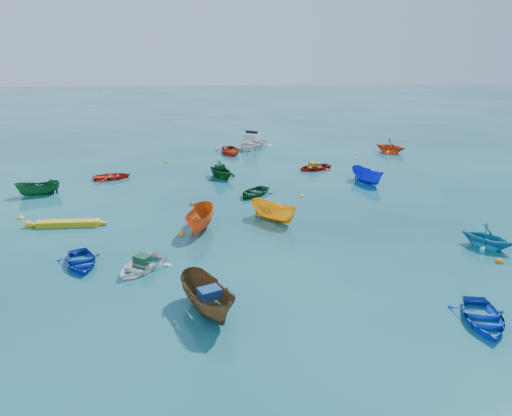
{
  "coord_description": "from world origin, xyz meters",
  "views": [
    {
      "loc": [
        -1.6,
        -21.42,
        9.66
      ],
      "look_at": [
        0.0,
        5.0,
        0.4
      ],
      "focal_mm": 35.0,
      "sensor_mm": 36.0,
      "label": 1
    }
  ],
  "objects": [
    {
      "name": "buoy_or_d",
      "position": [
        8.94,
        12.99,
        0.0
      ],
      "size": [
        0.29,
        0.29,
        0.29
      ],
      "primitive_type": "sphere",
      "color": "#F35B0D",
      "rests_on": "ground"
    },
    {
      "name": "buoy_ye_d",
      "position": [
        -6.36,
        17.57,
        0.0
      ],
      "size": [
        0.31,
        0.31,
        0.31
      ],
      "primitive_type": "sphere",
      "color": "yellow",
      "rests_on": "ground"
    },
    {
      "name": "ground",
      "position": [
        0.0,
        0.0,
        0.0
      ],
      "size": [
        160.0,
        160.0,
        0.0
      ],
      "primitive_type": "plane",
      "color": "#0A3E4C",
      "rests_on": "ground"
    },
    {
      "name": "tarp_green_a",
      "position": [
        -5.33,
        -1.51,
        0.44
      ],
      "size": [
        0.84,
        0.79,
        0.33
      ],
      "primitive_type": "cube",
      "rotation": [
        0.0,
        0.0,
        -0.56
      ],
      "color": "#124927",
      "rests_on": "dinghy_white_near"
    },
    {
      "name": "sampan_yellow_mid",
      "position": [
        0.91,
        4.06,
        0.0
      ],
      "size": [
        2.98,
        2.98,
        1.18
      ],
      "primitive_type": "imported",
      "rotation": [
        0.0,
        0.0,
        0.78
      ],
      "color": "#FFAB16",
      "rests_on": "ground"
    },
    {
      "name": "motorboat_white",
      "position": [
        0.68,
        22.51,
        0.0
      ],
      "size": [
        4.48,
        4.96,
        1.44
      ],
      "primitive_type": "imported",
      "rotation": [
        0.0,
        0.0,
        -0.49
      ],
      "color": "silver",
      "rests_on": "ground"
    },
    {
      "name": "buoy_ye_b",
      "position": [
        -13.06,
        5.17,
        0.0
      ],
      "size": [
        0.35,
        0.35,
        0.35
      ],
      "primitive_type": "sphere",
      "color": "yellow",
      "rests_on": "ground"
    },
    {
      "name": "sampan_green_far",
      "position": [
        -13.53,
        9.46,
        0.0
      ],
      "size": [
        2.81,
        1.72,
        1.02
      ],
      "primitive_type": "imported",
      "rotation": [
        0.0,
        0.0,
        -1.28
      ],
      "color": "#135325",
      "rests_on": "ground"
    },
    {
      "name": "sampan_blue_far",
      "position": [
        8.02,
        11.03,
        0.0
      ],
      "size": [
        2.21,
        3.12,
        1.13
      ],
      "primitive_type": "imported",
      "rotation": [
        0.0,
        0.0,
        0.42
      ],
      "color": "#111EDB",
      "rests_on": "ground"
    },
    {
      "name": "dinghy_orange_far",
      "position": [
        12.46,
        19.87,
        0.0
      ],
      "size": [
        3.36,
        3.31,
        1.34
      ],
      "primitive_type": "imported",
      "rotation": [
        0.0,
        0.0,
        0.9
      ],
      "color": "#DB4814",
      "rests_on": "ground"
    },
    {
      "name": "dinghy_blue_se",
      "position": [
        7.34,
        -6.61,
        0.0
      ],
      "size": [
        2.55,
        3.17,
        0.58
      ],
      "primitive_type": "imported",
      "rotation": [
        0.0,
        0.0,
        -0.21
      ],
      "color": "blue",
      "rests_on": "ground"
    },
    {
      "name": "sampan_brown_mid",
      "position": [
        -2.37,
        -5.33,
        0.0
      ],
      "size": [
        2.72,
        3.76,
        1.37
      ],
      "primitive_type": "imported",
      "rotation": [
        0.0,
        0.0,
        0.44
      ],
      "color": "brown",
      "rests_on": "ground"
    },
    {
      "name": "tarp_orange_b",
      "position": [
        4.9,
        14.66,
        0.41
      ],
      "size": [
        0.64,
        0.71,
        0.29
      ],
      "primitive_type": "cube",
      "rotation": [
        0.0,
        0.0,
        -1.18
      ],
      "color": "orange",
      "rests_on": "dinghy_red_ne"
    },
    {
      "name": "tarp_blue_a",
      "position": [
        -2.3,
        -5.47,
        0.87
      ],
      "size": [
        0.93,
        0.84,
        0.37
      ],
      "primitive_type": "cube",
      "rotation": [
        0.0,
        0.0,
        0.44
      ],
      "color": "navy",
      "rests_on": "sampan_brown_mid"
    },
    {
      "name": "buoy_ye_e",
      "position": [
        8.98,
        17.7,
        0.0
      ],
      "size": [
        0.32,
        0.32,
        0.32
      ],
      "primitive_type": "sphere",
      "color": "yellow",
      "rests_on": "ground"
    },
    {
      "name": "dinghy_red_ne",
      "position": [
        4.99,
        14.7,
        0.0
      ],
      "size": [
        3.1,
        2.71,
        0.54
      ],
      "primitive_type": "imported",
      "rotation": [
        0.0,
        0.0,
        -1.18
      ],
      "color": "#A11C0D",
      "rests_on": "ground"
    },
    {
      "name": "dinghy_cyan_se",
      "position": [
        10.72,
        -0.22,
        0.0
      ],
      "size": [
        3.16,
        3.17,
        1.27
      ],
      "primitive_type": "imported",
      "rotation": [
        0.0,
        0.0,
        0.76
      ],
      "color": "teal",
      "rests_on": "ground"
    },
    {
      "name": "dinghy_green_n",
      "position": [
        -2.04,
        12.8,
        0.0
      ],
      "size": [
        3.3,
        3.36,
        1.34
      ],
      "primitive_type": "imported",
      "rotation": [
        0.0,
        0.0,
        0.66
      ],
      "color": "#13551D",
      "rests_on": "ground"
    },
    {
      "name": "buoy_ye_c",
      "position": [
        3.07,
        8.16,
        0.0
      ],
      "size": [
        0.3,
        0.3,
        0.3
      ],
      "primitive_type": "sphere",
      "color": "yellow",
      "rests_on": "ground"
    },
    {
      "name": "buoy_or_c",
      "position": [
        -3.73,
        7.01,
        0.0
      ],
      "size": [
        0.31,
        0.31,
        0.31
      ],
      "primitive_type": "sphere",
      "color": "#CF490B",
      "rests_on": "ground"
    },
    {
      "name": "dinghy_white_near",
      "position": [
        -5.38,
        -1.6,
        0.0
      ],
      "size": [
        3.04,
        3.27,
        0.55
      ],
      "primitive_type": "imported",
      "rotation": [
        0.0,
        0.0,
        -0.56
      ],
      "color": "white",
      "rests_on": "ground"
    },
    {
      "name": "buoy_ye_a",
      "position": [
        -4.01,
        2.3,
        0.0
      ],
      "size": [
        0.38,
        0.38,
        0.38
      ],
      "primitive_type": "sphere",
      "color": "yellow",
      "rests_on": "ground"
    },
    {
      "name": "dinghy_green_e",
      "position": [
        0.06,
        8.62,
        0.0
      ],
      "size": [
        3.08,
        3.25,
        0.55
      ],
      "primitive_type": "imported",
      "rotation": [
        0.0,
        0.0,
        -0.63
      ],
      "color": "#104825",
      "rests_on": "ground"
    },
    {
      "name": "buoy_or_e",
      "position": [
        -1.5,
        12.71,
        0.0
      ],
      "size": [
        0.32,
        0.32,
        0.32
      ],
      "primitive_type": "sphere",
      "color": "orange",
      "rests_on": "ground"
    },
    {
      "name": "kayak_yellow",
      "position": [
        -10.08,
        3.85,
        0.0
      ],
      "size": [
        3.95,
        0.66,
        0.4
      ],
      "primitive_type": null,
      "rotation": [
        0.0,
        0.0,
        1.59
      ],
      "color": "gold",
      "rests_on": "ground"
    },
    {
      "name": "buoy_or_b",
      "position": [
        10.49,
        -1.88,
        0.0
      ],
      "size": [
        0.37,
        0.37,
        0.37
      ],
      "primitive_type": "sphere",
      "color": "orange",
      "rests_on": "ground"
    },
    {
      "name": "dinghy_red_far",
      "position": [
        -1.29,
        20.46,
        0.0
      ],
      "size": [
        2.8,
        3.51,
        0.65
      ],
      "primitive_type": "imported",
      "rotation": [
        0.0,
        0.0,
        0.19
      ],
      "color": "#A8270E",
      "rests_on": "ground"
    },
    {
      "name": "dinghy_red_nw",
      "position": [
        -9.7,
        13.04,
        0.0
      ],
      "size": [
        2.95,
        2.42,
        0.53
      ],
      "primitive_type": "imported",
      "rotation": [
        0.0,
        0.0,
        1.83
      ],
      "color": "red",
      "rests_on": "ground"
    },
    {
      "name": "dinghy_blue_sw",
      "position": [
        -8.11,
        -1.03,
        0.0
      ],
      "size": [
        2.77,
        3.19,
        0.56
      ],
      "primitive_type": "imported",
      "rotation": [
        0.0,
        0.0,
        0.38
      ],
      "color": "#0D2FA4",
      "rests_on": "ground"
    },
    {
      "name": "tarp_green_b",
      "position": [
        -2.1,
        12.87,
        0.81
      ],
      "size": [
        0.73,
        0.71,
        0.28
      ],
      "primitive_type": "cube",
      "rotation": [
        0.0,
        0.0,
        0.66
      ],
      "color": "#104222",
      "rests_on": "dinghy_green_n"
    },
    {
      "name": "sampan_orange_n",
      "position": [
        -3.02,
        2.99,
        0.0
      ],
      "size": [
        1.79,
        3.45,
        1.27
      ],
      "primitive_type": "imported",
      "rotation": [
        0.0,
        0.0,
        -0.17
      ],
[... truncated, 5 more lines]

